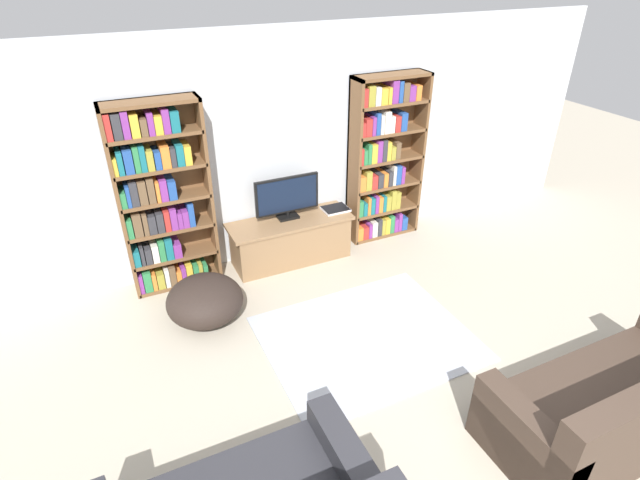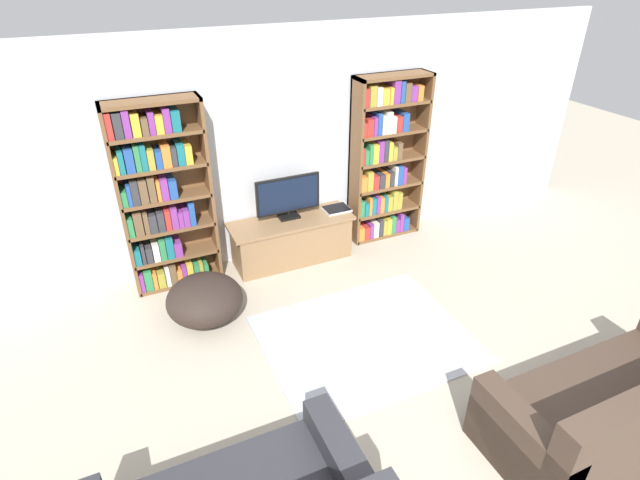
% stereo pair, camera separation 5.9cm
% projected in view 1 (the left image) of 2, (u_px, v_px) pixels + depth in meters
% --- Properties ---
extents(wall_back, '(8.80, 0.06, 2.60)m').
position_uv_depth(wall_back, '(278.00, 149.00, 5.61)').
color(wall_back, silver).
rests_on(wall_back, ground_plane).
extents(bookshelf_left, '(0.93, 0.30, 2.04)m').
position_uv_depth(bookshelf_left, '(160.00, 200.00, 5.10)').
color(bookshelf_left, brown).
rests_on(bookshelf_left, ground_plane).
extents(bookshelf_right, '(0.93, 0.30, 2.04)m').
position_uv_depth(bookshelf_right, '(382.00, 161.00, 6.08)').
color(bookshelf_right, brown).
rests_on(bookshelf_right, ground_plane).
extents(tv_stand, '(1.45, 0.50, 0.54)m').
position_uv_depth(tv_stand, '(291.00, 240.00, 5.89)').
color(tv_stand, '#8E6B47').
rests_on(tv_stand, ground_plane).
extents(television, '(0.76, 0.16, 0.51)m').
position_uv_depth(television, '(287.00, 197.00, 5.67)').
color(television, black).
rests_on(television, tv_stand).
extents(laptop, '(0.31, 0.25, 0.03)m').
position_uv_depth(laptop, '(335.00, 209.00, 5.97)').
color(laptop, silver).
rests_on(laptop, tv_stand).
extents(area_rug, '(1.92, 1.55, 0.02)m').
position_uv_depth(area_rug, '(367.00, 338.00, 4.79)').
color(area_rug, '#B2B7C1').
rests_on(area_rug, ground_plane).
extents(couch_right_sofa, '(1.97, 0.86, 0.84)m').
position_uv_depth(couch_right_sofa, '(617.00, 406.00, 3.74)').
color(couch_right_sofa, '#423328').
rests_on(couch_right_sofa, ground_plane).
extents(beanbag_ottoman, '(0.76, 0.76, 0.45)m').
position_uv_depth(beanbag_ottoman, '(205.00, 300.00, 4.95)').
color(beanbag_ottoman, '#2D231E').
rests_on(beanbag_ottoman, ground_plane).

